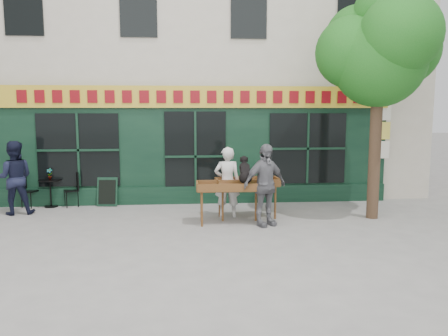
% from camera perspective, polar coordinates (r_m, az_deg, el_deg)
% --- Properties ---
extents(ground, '(80.00, 80.00, 0.00)m').
position_cam_1_polar(ground, '(10.22, -3.46, -7.39)').
color(ground, slate).
rests_on(ground, ground).
extents(building, '(14.00, 7.26, 10.00)m').
position_cam_1_polar(building, '(16.02, -4.09, 15.93)').
color(building, beige).
rests_on(building, ground).
extents(street_tree, '(3.05, 2.90, 5.60)m').
position_cam_1_polar(street_tree, '(11.29, 19.72, 14.63)').
color(street_tree, '#382619').
rests_on(street_tree, ground).
extents(book_cart_center, '(1.51, 0.63, 0.99)m').
position_cam_1_polar(book_cart_center, '(10.12, 0.74, -2.75)').
color(book_cart_center, brown).
rests_on(book_cart_center, ground).
extents(dog, '(0.35, 0.60, 0.60)m').
position_cam_1_polar(dog, '(10.03, 2.76, -0.14)').
color(dog, black).
rests_on(dog, book_cart_center).
extents(woman, '(0.64, 0.42, 1.74)m').
position_cam_1_polar(woman, '(10.75, 0.41, -1.87)').
color(woman, silver).
rests_on(woman, ground).
extents(book_cart_right, '(1.55, 0.76, 0.99)m').
position_cam_1_polar(book_cart_right, '(10.68, 3.06, -2.22)').
color(book_cart_right, brown).
rests_on(book_cart_right, ground).
extents(man_right, '(1.19, 0.89, 1.88)m').
position_cam_1_polar(man_right, '(9.98, 5.35, -2.23)').
color(man_right, slate).
rests_on(man_right, ground).
extents(bistro_table, '(0.60, 0.60, 0.76)m').
position_cam_1_polar(bistro_table, '(12.82, -21.74, -2.37)').
color(bistro_table, black).
rests_on(bistro_table, ground).
extents(bistro_chair_left, '(0.47, 0.47, 0.95)m').
position_cam_1_polar(bistro_chair_left, '(13.05, -24.36, -2.28)').
color(bistro_chair_left, black).
rests_on(bistro_chair_left, ground).
extents(bistro_chair_right, '(0.48, 0.48, 0.95)m').
position_cam_1_polar(bistro_chair_right, '(12.68, -18.97, -2.28)').
color(bistro_chair_right, black).
rests_on(bistro_chair_right, ground).
extents(potted_plant, '(0.17, 0.13, 0.31)m').
position_cam_1_polar(potted_plant, '(12.76, -21.82, -0.71)').
color(potted_plant, gray).
rests_on(potted_plant, bistro_table).
extents(man_left, '(1.05, 0.91, 1.87)m').
position_cam_1_polar(man_left, '(12.25, -25.72, -1.17)').
color(man_left, black).
rests_on(man_left, ground).
extents(chalkboard, '(0.57, 0.24, 0.79)m').
position_cam_1_polar(chalkboard, '(12.47, -15.01, -3.03)').
color(chalkboard, black).
rests_on(chalkboard, ground).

